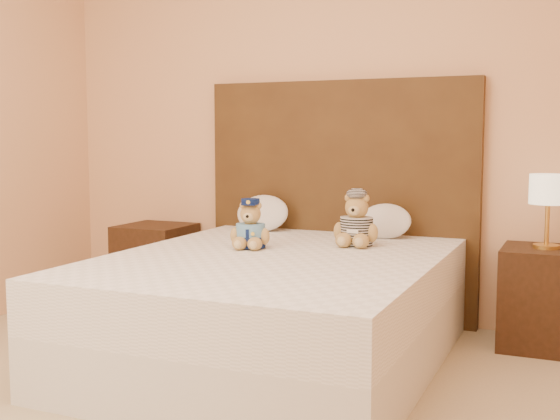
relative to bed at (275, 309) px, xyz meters
The scene contains 9 objects.
bed is the anchor object (origin of this frame).
headboard 1.12m from the bed, 90.00° to the left, with size 1.75×0.08×1.50m, color #4B3216.
nightstand_left 1.48m from the bed, 147.38° to the left, with size 0.45×0.45×0.55m, color #381F12.
nightstand_right 1.48m from the bed, 32.62° to the left, with size 0.45×0.45×0.55m, color #381F12.
lamp 1.59m from the bed, 32.62° to the left, with size 0.20×0.20×0.40m.
teddy_police 0.49m from the bed, 142.84° to the left, with size 0.23×0.22×0.27m, color #A77C40, non-canonical shape.
teddy_prisoner 0.69m from the bed, 58.93° to the left, with size 0.26×0.25×0.29m, color #A77C40, non-canonical shape.
pillow_left 1.03m from the bed, 118.80° to the left, with size 0.35×0.23×0.25m, color white.
pillow_right 0.98m from the bed, 67.27° to the left, with size 0.31×0.20×0.22m, color white.
Camera 1 is at (1.43, -2.01, 1.15)m, focal length 45.00 mm.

